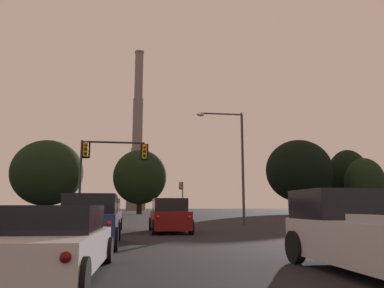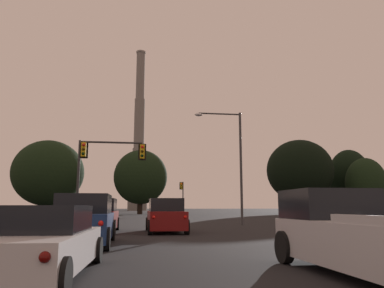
{
  "view_description": "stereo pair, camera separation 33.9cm",
  "coord_description": "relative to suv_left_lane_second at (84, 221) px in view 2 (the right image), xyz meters",
  "views": [
    {
      "loc": [
        -1.59,
        -0.21,
        1.4
      ],
      "look_at": [
        6.3,
        53.26,
        10.5
      ],
      "focal_mm": 35.0,
      "sensor_mm": 36.0,
      "label": 1
    },
    {
      "loc": [
        -1.25,
        -0.26,
        1.4
      ],
      "look_at": [
        6.3,
        53.26,
        10.5
      ],
      "focal_mm": 35.0,
      "sensor_mm": 36.0,
      "label": 2
    }
  ],
  "objects": [
    {
      "name": "suv_center_lane_front",
      "position": [
        3.49,
        6.79,
        0.0
      ],
      "size": [
        2.13,
        4.92,
        1.86
      ],
      "rotation": [
        0.0,
        0.0,
        0.01
      ],
      "color": "maroon",
      "rests_on": "ground_plane"
    },
    {
      "name": "traffic_light_overhead_left",
      "position": [
        -0.79,
        13.12,
        3.81
      ],
      "size": [
        4.99,
        0.5,
        6.18
      ],
      "color": "#2D2D30",
      "rests_on": "ground_plane"
    },
    {
      "name": "smokestack",
      "position": [
        1.49,
        133.0,
        24.4
      ],
      "size": [
        7.57,
        7.57,
        64.73
      ],
      "color": "slate",
      "rests_on": "ground_plane"
    },
    {
      "name": "treeline_far_right",
      "position": [
        35.23,
        59.48,
        7.94
      ],
      "size": [
        13.85,
        12.47,
        15.35
      ],
      "color": "black",
      "rests_on": "ground_plane"
    },
    {
      "name": "suv_left_lane_second",
      "position": [
        0.0,
        0.0,
        0.0
      ],
      "size": [
        2.19,
        4.94,
        1.86
      ],
      "rotation": [
        0.0,
        0.0,
        0.02
      ],
      "color": "navy",
      "rests_on": "ground_plane"
    },
    {
      "name": "sedan_left_lane_third",
      "position": [
        0.01,
        -6.32,
        -0.23
      ],
      "size": [
        2.13,
        4.76,
        1.43
      ],
      "rotation": [
        0.0,
        0.0,
        -0.03
      ],
      "color": "silver",
      "rests_on": "ground_plane"
    },
    {
      "name": "street_lamp",
      "position": [
        9.47,
        14.62,
        4.69
      ],
      "size": [
        3.87,
        0.36,
        9.06
      ],
      "color": "#38383A",
      "rests_on": "ground_plane"
    },
    {
      "name": "treeline_center_right",
      "position": [
        48.06,
        56.55,
        5.13
      ],
      "size": [
        8.33,
        7.5,
        11.4
      ],
      "color": "black",
      "rests_on": "ground_plane"
    },
    {
      "name": "treeline_far_left",
      "position": [
        -15.74,
        61.79,
        7.07
      ],
      "size": [
        13.69,
        12.32,
        14.39
      ],
      "color": "black",
      "rests_on": "ground_plane"
    },
    {
      "name": "suv_left_lane_front",
      "position": [
        -0.21,
        7.2,
        0.0
      ],
      "size": [
        2.11,
        4.91,
        1.86
      ],
      "rotation": [
        0.0,
        0.0,
        0.0
      ],
      "color": "maroon",
      "rests_on": "ground_plane"
    },
    {
      "name": "treeline_left_mid",
      "position": [
        2.23,
        59.36,
        6.27
      ],
      "size": [
        10.38,
        9.34,
        12.48
      ],
      "color": "black",
      "rests_on": "ground_plane"
    },
    {
      "name": "treeline_right_mid",
      "position": [
        48.21,
        62.66,
        6.59
      ],
      "size": [
        9.35,
        8.41,
        14.03
      ],
      "color": "black",
      "rests_on": "ground_plane"
    },
    {
      "name": "traffic_light_far_right",
      "position": [
        9.23,
        48.77,
        2.79
      ],
      "size": [
        0.78,
        0.5,
        5.61
      ],
      "color": "#2D2D30",
      "rests_on": "ground_plane"
    },
    {
      "name": "pickup_truck_right_lane_third",
      "position": [
        6.63,
        -7.14,
        -0.09
      ],
      "size": [
        2.25,
        5.53,
        1.82
      ],
      "rotation": [
        0.0,
        0.0,
        0.01
      ],
      "color": "silver",
      "rests_on": "ground_plane"
    }
  ]
}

